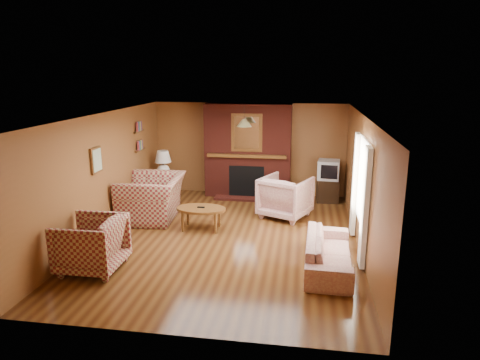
% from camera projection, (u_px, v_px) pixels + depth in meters
% --- Properties ---
extents(floor, '(6.50, 6.50, 0.00)m').
position_uv_depth(floor, '(227.00, 238.00, 8.42)').
color(floor, '#43220E').
rests_on(floor, ground).
extents(ceiling, '(6.50, 6.50, 0.00)m').
position_uv_depth(ceiling, '(226.00, 116.00, 7.83)').
color(ceiling, silver).
rests_on(ceiling, wall_back).
extents(wall_back, '(6.50, 0.00, 6.50)m').
position_uv_depth(wall_back, '(249.00, 149.00, 11.24)').
color(wall_back, brown).
rests_on(wall_back, floor).
extents(wall_front, '(6.50, 0.00, 6.50)m').
position_uv_depth(wall_front, '(177.00, 246.00, 5.01)').
color(wall_front, brown).
rests_on(wall_front, floor).
extents(wall_left, '(0.00, 6.50, 6.50)m').
position_uv_depth(wall_left, '(103.00, 174.00, 8.49)').
color(wall_left, brown).
rests_on(wall_left, floor).
extents(wall_right, '(0.00, 6.50, 6.50)m').
position_uv_depth(wall_right, '(362.00, 184.00, 7.76)').
color(wall_right, brown).
rests_on(wall_right, floor).
extents(fireplace, '(2.20, 0.82, 2.40)m').
position_uv_depth(fireplace, '(248.00, 152.00, 10.99)').
color(fireplace, '#551A12').
rests_on(fireplace, floor).
extents(window_right, '(0.10, 1.85, 2.00)m').
position_uv_depth(window_right, '(360.00, 191.00, 7.59)').
color(window_right, beige).
rests_on(window_right, wall_right).
extents(bookshelf, '(0.09, 0.55, 0.71)m').
position_uv_depth(bookshelf, '(141.00, 137.00, 10.19)').
color(bookshelf, brown).
rests_on(bookshelf, wall_left).
extents(botanical_print, '(0.05, 0.40, 0.50)m').
position_uv_depth(botanical_print, '(96.00, 160.00, 8.11)').
color(botanical_print, brown).
rests_on(botanical_print, wall_left).
extents(pendant_light, '(0.36, 0.36, 0.48)m').
position_uv_depth(pendant_light, '(244.00, 123.00, 10.13)').
color(pendant_light, black).
rests_on(pendant_light, ceiling).
extents(plaid_loveseat, '(1.41, 1.58, 0.96)m').
position_uv_depth(plaid_loveseat, '(152.00, 198.00, 9.43)').
color(plaid_loveseat, maroon).
rests_on(plaid_loveseat, floor).
extents(plaid_armchair, '(0.99, 0.96, 0.90)m').
position_uv_depth(plaid_armchair, '(91.00, 244.00, 6.97)').
color(plaid_armchair, maroon).
rests_on(plaid_armchair, floor).
extents(floral_sofa, '(0.80, 1.90, 0.55)m').
position_uv_depth(floral_sofa, '(329.00, 252.00, 7.10)').
color(floral_sofa, beige).
rests_on(floral_sofa, floor).
extents(floral_armchair, '(1.32, 1.33, 0.93)m').
position_uv_depth(floral_armchair, '(285.00, 197.00, 9.55)').
color(floral_armchair, beige).
rests_on(floral_armchair, floor).
extents(coffee_table, '(1.03, 0.64, 0.49)m').
position_uv_depth(coffee_table, '(201.00, 210.00, 8.79)').
color(coffee_table, brown).
rests_on(coffee_table, floor).
extents(side_table, '(0.44, 0.44, 0.55)m').
position_uv_depth(side_table, '(164.00, 188.00, 11.01)').
color(side_table, brown).
rests_on(side_table, floor).
extents(table_lamp, '(0.42, 0.42, 0.69)m').
position_uv_depth(table_lamp, '(163.00, 162.00, 10.84)').
color(table_lamp, white).
rests_on(table_lamp, side_table).
extents(tv_stand, '(0.55, 0.50, 0.58)m').
position_uv_depth(tv_stand, '(328.00, 190.00, 10.73)').
color(tv_stand, black).
rests_on(tv_stand, floor).
extents(crt_tv, '(0.57, 0.56, 0.48)m').
position_uv_depth(crt_tv, '(329.00, 170.00, 10.59)').
color(crt_tv, '#ADB0B5').
rests_on(crt_tv, tv_stand).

